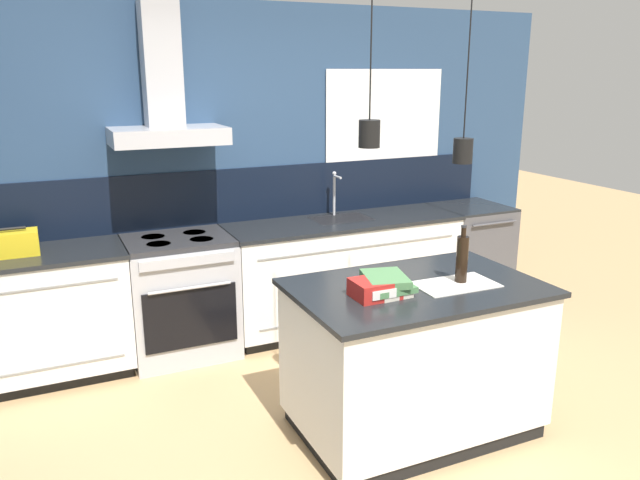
% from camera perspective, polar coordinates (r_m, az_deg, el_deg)
% --- Properties ---
extents(ground_plane, '(16.00, 16.00, 0.00)m').
position_cam_1_polar(ground_plane, '(3.77, 4.05, -18.48)').
color(ground_plane, tan).
rests_on(ground_plane, ground).
extents(wall_back, '(5.60, 2.04, 2.60)m').
position_cam_1_polar(wall_back, '(5.02, -7.05, 6.73)').
color(wall_back, navy).
rests_on(wall_back, ground_plane).
extents(counter_run_left, '(1.34, 0.64, 0.91)m').
position_cam_1_polar(counter_run_left, '(4.72, -25.23, -6.46)').
color(counter_run_left, black).
rests_on(counter_run_left, ground_plane).
extents(counter_run_sink, '(1.97, 0.64, 1.28)m').
position_cam_1_polar(counter_run_sink, '(5.22, 2.11, -2.91)').
color(counter_run_sink, black).
rests_on(counter_run_sink, ground_plane).
extents(oven_range, '(0.77, 0.66, 0.91)m').
position_cam_1_polar(oven_range, '(4.79, -12.60, -5.06)').
color(oven_range, '#B5B5BA').
rests_on(oven_range, ground_plane).
extents(dishwasher, '(0.61, 0.65, 0.91)m').
position_cam_1_polar(dishwasher, '(5.89, 13.36, -1.28)').
color(dishwasher, '#4C4C51').
rests_on(dishwasher, ground_plane).
extents(kitchen_island, '(1.41, 0.91, 0.91)m').
position_cam_1_polar(kitchen_island, '(3.76, 8.57, -10.60)').
color(kitchen_island, black).
rests_on(kitchen_island, ground_plane).
extents(bottle_on_island, '(0.07, 0.07, 0.34)m').
position_cam_1_polar(bottle_on_island, '(3.64, 12.85, -1.66)').
color(bottle_on_island, black).
rests_on(bottle_on_island, kitchen_island).
extents(book_stack, '(0.28, 0.33, 0.10)m').
position_cam_1_polar(book_stack, '(3.43, 6.02, -4.01)').
color(book_stack, beige).
rests_on(book_stack, kitchen_island).
extents(red_supply_box, '(0.24, 0.20, 0.10)m').
position_cam_1_polar(red_supply_box, '(3.36, 5.04, -4.45)').
color(red_supply_box, red).
rests_on(red_supply_box, kitchen_island).
extents(paper_pile, '(0.47, 0.29, 0.01)m').
position_cam_1_polar(paper_pile, '(3.63, 12.28, -3.98)').
color(paper_pile, silver).
rests_on(paper_pile, kitchen_island).
extents(yellow_toolbox, '(0.34, 0.18, 0.19)m').
position_cam_1_polar(yellow_toolbox, '(4.56, -26.43, -0.30)').
color(yellow_toolbox, gold).
rests_on(yellow_toolbox, counter_run_left).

